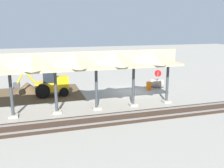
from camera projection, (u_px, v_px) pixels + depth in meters
ground_plane at (130, 92)px, 26.76m from camera, size 120.00×120.00×0.00m
dirt_work_zone at (40, 94)px, 25.84m from camera, size 8.44×7.00×0.01m
platform_canopy at (76, 61)px, 19.66m from camera, size 17.66×3.20×4.90m
rail_tracks at (163, 113)px, 20.03m from camera, size 60.00×2.58×0.15m
stop_sign at (158, 75)px, 27.55m from camera, size 0.65×0.44×2.14m
backhoe at (50, 83)px, 24.87m from camera, size 5.24×1.74×2.82m
dirt_mound at (28, 92)px, 26.48m from camera, size 5.42×5.42×2.19m
concrete_pipe at (157, 83)px, 28.51m from camera, size 1.68×1.50×0.94m
traffic_barrel at (149, 86)px, 27.34m from camera, size 0.56×0.56×0.90m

